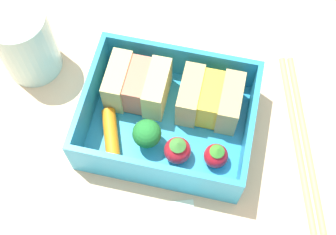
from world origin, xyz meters
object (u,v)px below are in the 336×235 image
Objects in this scene: carrot_stick_far_left at (111,133)px; drinking_glass at (26,43)px; broccoli_floret at (147,134)px; sandwich_left at (138,85)px; strawberry_left at (177,150)px; sandwich_center_left at (210,99)px; chopstick_pair at (302,139)px; strawberry_far_left at (216,155)px.

carrot_stick_far_left is 14.24cm from drinking_glass.
drinking_glass reaches higher than broccoli_floret.
sandwich_left is 6.06cm from carrot_stick_far_left.
sandwich_left is at bearing 132.90° from strawberry_left.
broccoli_floret is 0.44× the size of drinking_glass.
sandwich_left reaches higher than broccoli_floret.
sandwich_left is 1.89× the size of strawberry_left.
broccoli_floret is 3.62cm from strawberry_left.
drinking_glass reaches higher than sandwich_center_left.
drinking_glass reaches higher than chopstick_pair.
sandwich_center_left is 7.92cm from broccoli_floret.
broccoli_floret is (4.05, 0.12, 1.53)cm from carrot_stick_far_left.
sandwich_center_left is 1.89× the size of strawberry_left.
strawberry_far_left is at bearing -31.00° from sandwich_left.
strawberry_far_left is (7.50, -0.44, -0.88)cm from broccoli_floret.
carrot_stick_far_left is 0.61× the size of drinking_glass.
carrot_stick_far_left is (-9.76, -5.62, -1.52)cm from sandwich_center_left.
broccoli_floret is at bearing 167.27° from strawberry_left.
strawberry_left is at bearing -5.05° from carrot_stick_far_left.
drinking_glass is (-23.35, 7.91, 1.84)cm from strawberry_far_left.
broccoli_floret is 1.24× the size of strawberry_far_left.
broccoli_floret is (2.38, -5.50, 0.01)cm from sandwich_left.
drinking_glass is (-19.30, 8.25, 1.70)cm from strawberry_left.
sandwich_left is 1.67× the size of broccoli_floret.
drinking_glass reaches higher than strawberry_far_left.
sandwich_center_left reaches higher than chopstick_pair.
strawberry_left is at bearing -175.18° from strawberry_far_left.
sandwich_left is 1.00× the size of sandwich_center_left.
strawberry_left is (5.84, -6.28, -0.72)cm from sandwich_left.
sandwich_center_left is at bearing 29.94° from carrot_stick_far_left.
chopstick_pair is (9.03, 4.96, -2.26)cm from strawberry_far_left.
sandwich_left reaches higher than chopstick_pair.
broccoli_floret is 1.14× the size of strawberry_left.
carrot_stick_far_left is (-1.67, -5.62, -1.52)cm from sandwich_left.
chopstick_pair is (10.83, -0.98, -3.13)cm from sandwich_center_left.
sandwich_center_left is 11.36cm from carrot_stick_far_left.
sandwich_left is at bearing 177.02° from chopstick_pair.
strawberry_left is 4.07cm from strawberry_far_left.
chopstick_pair is at bearing 22.06° from strawberry_left.
chopstick_pair is at bearing -5.22° from drinking_glass.
sandwich_center_left is 2.07× the size of strawberry_far_left.
sandwich_center_left is 6.71cm from strawberry_left.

